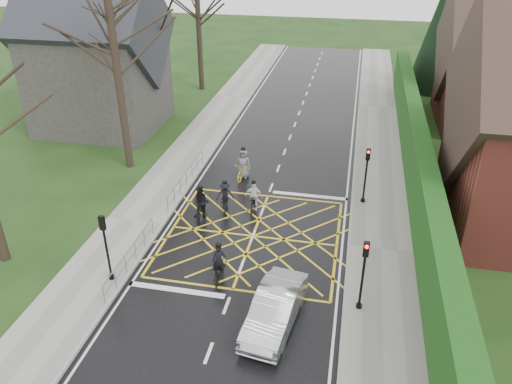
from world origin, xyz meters
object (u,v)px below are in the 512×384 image
(cyclist_back, at_px, (201,206))
(cyclist_front, at_px, (253,199))
(cyclist_lead, at_px, (243,167))
(car, at_px, (275,309))
(cyclist_rear, at_px, (219,266))
(cyclist_mid, at_px, (225,198))

(cyclist_back, height_order, cyclist_front, cyclist_back)
(cyclist_lead, relative_size, car, 0.47)
(cyclist_rear, bearing_deg, car, -46.63)
(cyclist_back, xyz_separation_m, car, (4.92, -6.67, -0.00))
(cyclist_rear, relative_size, cyclist_mid, 1.04)
(cyclist_back, height_order, cyclist_mid, cyclist_back)
(cyclist_rear, height_order, cyclist_front, cyclist_rear)
(cyclist_rear, xyz_separation_m, cyclist_back, (-2.14, 4.43, 0.14))
(cyclist_rear, bearing_deg, cyclist_back, 107.99)
(car, bearing_deg, cyclist_front, 115.24)
(cyclist_front, distance_m, cyclist_lead, 3.72)
(cyclist_mid, relative_size, cyclist_front, 1.03)
(cyclist_rear, relative_size, cyclist_front, 1.07)
(cyclist_mid, height_order, car, cyclist_mid)
(cyclist_mid, xyz_separation_m, cyclist_lead, (0.15, 3.61, 0.07))
(cyclist_back, bearing_deg, cyclist_lead, 74.21)
(cyclist_mid, distance_m, cyclist_front, 1.49)
(cyclist_mid, relative_size, car, 0.41)
(cyclist_mid, bearing_deg, cyclist_lead, 70.92)
(cyclist_rear, distance_m, cyclist_mid, 5.76)
(cyclist_back, height_order, cyclist_lead, cyclist_lead)
(cyclist_mid, bearing_deg, cyclist_back, -144.44)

